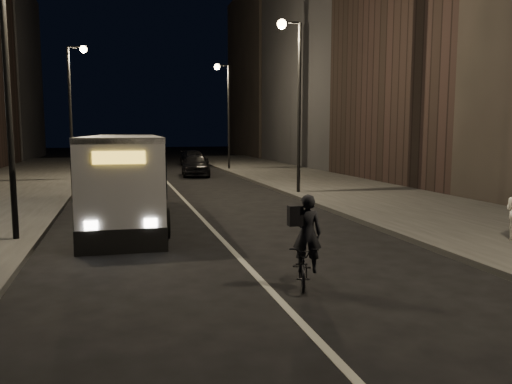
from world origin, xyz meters
TOP-DOWN VIEW (x-y plane):
  - ground at (0.00, 0.00)m, footprint 180.00×180.00m
  - sidewalk_right at (8.50, 14.00)m, footprint 7.00×70.00m
  - building_row_right at (16.00, 27.50)m, footprint 8.00×61.00m
  - streetlight_right_mid at (5.33, 12.00)m, footprint 1.20×0.44m
  - streetlight_right_far at (5.33, 28.00)m, footprint 1.20×0.44m
  - streetlight_left_near at (-5.33, 4.00)m, footprint 1.20×0.44m
  - streetlight_left_far at (-5.33, 22.00)m, footprint 1.20×0.44m
  - city_bus at (-2.60, 7.53)m, footprint 2.88×11.03m
  - cyclist_on_bicycle at (0.75, -1.58)m, footprint 1.06×1.73m
  - car_near at (2.29, 23.84)m, footprint 2.23×4.70m
  - car_mid at (-3.60, 24.44)m, footprint 1.55×3.89m
  - car_far at (3.60, 33.68)m, footprint 2.11×4.84m

SIDE VIEW (x-z plane):
  - ground at x=0.00m, z-range 0.00..0.00m
  - sidewalk_right at x=8.50m, z-range 0.00..0.16m
  - cyclist_on_bicycle at x=0.75m, z-range -0.31..1.57m
  - car_mid at x=-3.60m, z-range 0.00..1.26m
  - car_far at x=3.60m, z-range 0.00..1.39m
  - car_near at x=2.29m, z-range 0.00..1.55m
  - city_bus at x=-2.60m, z-range 0.13..3.08m
  - streetlight_right_mid at x=5.33m, z-range 1.30..9.42m
  - streetlight_right_far at x=5.33m, z-range 1.30..9.42m
  - streetlight_left_near at x=-5.33m, z-range 1.30..9.42m
  - streetlight_left_far at x=-5.33m, z-range 1.30..9.42m
  - building_row_right at x=16.00m, z-range 0.00..21.00m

